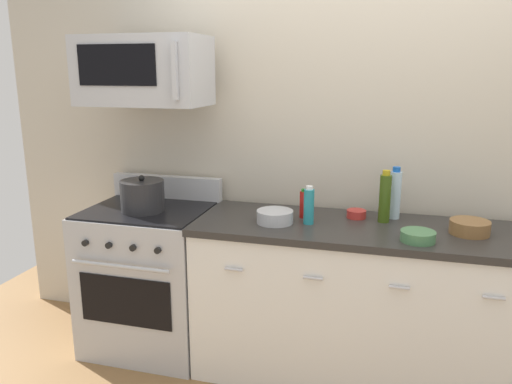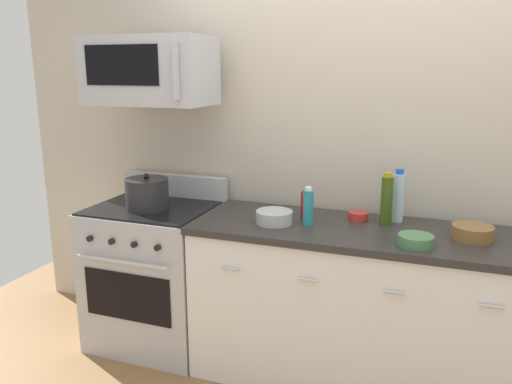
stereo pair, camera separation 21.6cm
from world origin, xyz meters
name	(u,v)px [view 2 (the right image)]	position (x,y,z in m)	size (l,w,h in m)	color
ground_plane	(354,378)	(0.00, 0.00, 0.00)	(5.93, 5.93, 0.00)	olive
back_wall	(375,140)	(0.00, 0.41, 1.35)	(4.94, 0.10, 2.70)	beige
counter_unit	(357,306)	(0.00, 0.00, 0.46)	(1.85, 0.66, 0.92)	white
range_oven	(156,273)	(-1.30, 0.00, 0.47)	(0.76, 0.69, 1.07)	#B7BABF
microwave	(150,71)	(-1.30, 0.05, 1.75)	(0.74, 0.44, 0.40)	#B7BABF
bottle_hot_sauce_red	(305,205)	(-0.34, 0.08, 1.00)	(0.05, 0.05, 0.17)	#B21914
bottle_olive_oil	(387,200)	(0.11, 0.11, 1.06)	(0.06, 0.06, 0.30)	#385114
bottle_water_clear	(398,197)	(0.17, 0.21, 1.06)	(0.07, 0.07, 0.30)	silver
bottle_dish_soap	(308,207)	(-0.29, -0.03, 1.02)	(0.06, 0.06, 0.22)	teal
bowl_green_glaze	(416,240)	(0.29, -0.18, 0.95)	(0.17, 0.17, 0.05)	#477A4C
bowl_red_small	(358,216)	(-0.04, 0.16, 0.94)	(0.11, 0.11, 0.05)	#B72D28
bowl_wooden_salad	(472,232)	(0.55, 0.02, 0.96)	(0.20, 0.20, 0.07)	brown
bowl_steel_prep	(274,217)	(-0.48, -0.07, 0.96)	(0.21, 0.21, 0.07)	#B2B5BA
stockpot	(147,194)	(-1.30, -0.05, 1.02)	(0.26, 0.26, 0.22)	#262628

